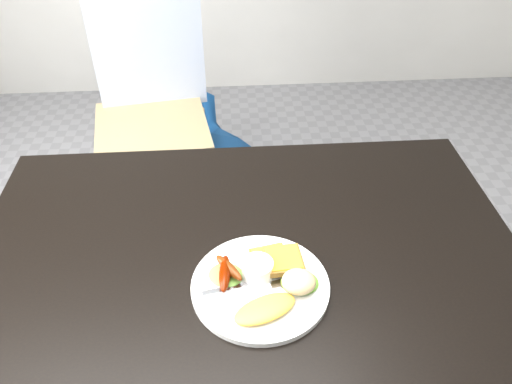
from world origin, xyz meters
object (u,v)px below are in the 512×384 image
at_px(dining_chair, 152,130).
at_px(dining_table, 248,256).
at_px(plate, 260,286).
at_px(person, 211,66).

bearing_deg(dining_chair, dining_table, -80.27).
bearing_deg(dining_chair, plate, -81.09).
distance_m(dining_table, dining_chair, 1.09).
xyz_separation_m(dining_table, person, (-0.08, 0.78, 0.09)).
bearing_deg(plate, dining_table, 99.87).
bearing_deg(plate, person, 96.02).
xyz_separation_m(dining_chair, plate, (0.35, -1.11, 0.31)).
height_order(person, plate, person).
xyz_separation_m(person, plate, (0.09, -0.89, -0.06)).
bearing_deg(person, dining_table, 80.44).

